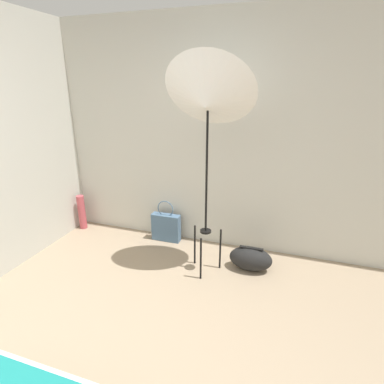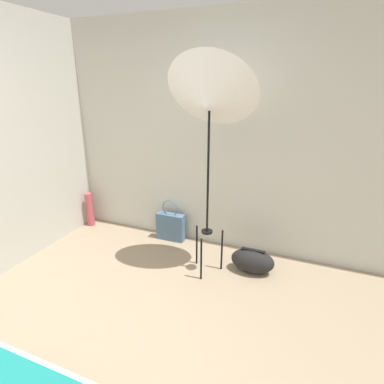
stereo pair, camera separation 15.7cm
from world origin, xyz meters
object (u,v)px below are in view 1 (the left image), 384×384
at_px(photo_umbrella, 208,100).
at_px(paper_roll, 82,212).
at_px(tote_bag, 166,227).
at_px(duffel_bag, 251,259).

height_order(photo_umbrella, paper_roll, photo_umbrella).
bearing_deg(tote_bag, photo_umbrella, -36.19).
height_order(photo_umbrella, duffel_bag, photo_umbrella).
relative_size(photo_umbrella, paper_roll, 4.57).
distance_m(photo_umbrella, paper_roll, 2.44).
bearing_deg(duffel_bag, paper_roll, 173.49).
bearing_deg(paper_roll, photo_umbrella, -12.89).
bearing_deg(duffel_bag, photo_umbrella, -160.43).
bearing_deg(paper_roll, duffel_bag, -6.51).
xyz_separation_m(photo_umbrella, tote_bag, (-0.65, 0.47, -1.56)).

